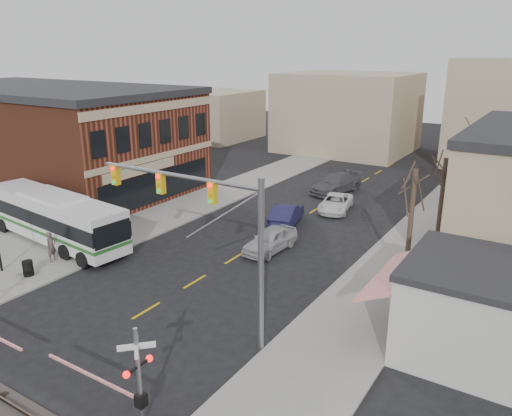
{
  "coord_description": "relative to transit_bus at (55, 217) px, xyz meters",
  "views": [
    {
      "loc": [
        17.09,
        -14.42,
        12.98
      ],
      "look_at": [
        1.3,
        10.62,
        3.5
      ],
      "focal_mm": 35.0,
      "sensor_mm": 36.0,
      "label": 1
    }
  ],
  "objects": [
    {
      "name": "ground",
      "position": [
        12.07,
        -5.72,
        -1.89
      ],
      "size": [
        160.0,
        160.0,
        0.0
      ],
      "primitive_type": "plane",
      "color": "black",
      "rests_on": "ground"
    },
    {
      "name": "sidewalk_west",
      "position": [
        2.57,
        14.28,
        -1.83
      ],
      "size": [
        5.0,
        60.0,
        0.12
      ],
      "primitive_type": "cube",
      "color": "gray",
      "rests_on": "ground"
    },
    {
      "name": "sidewalk_east",
      "position": [
        21.57,
        14.28,
        -1.83
      ],
      "size": [
        5.0,
        60.0,
        0.12
      ],
      "primitive_type": "cube",
      "color": "gray",
      "rests_on": "ground"
    },
    {
      "name": "brick_building",
      "position": [
        -14.92,
        10.28,
        2.92
      ],
      "size": [
        30.4,
        15.4,
        9.6
      ],
      "color": "brown",
      "rests_on": "ground"
    },
    {
      "name": "awning_shop",
      "position": [
        28.04,
        1.28,
        0.27
      ],
      "size": [
        9.74,
        6.2,
        4.3
      ],
      "color": "beige",
      "rests_on": "ground"
    },
    {
      "name": "tree_east_a",
      "position": [
        22.57,
        6.28,
        1.6
      ],
      "size": [
        0.28,
        0.28,
        6.75
      ],
      "color": "#382B21",
      "rests_on": "sidewalk_east"
    },
    {
      "name": "tree_east_b",
      "position": [
        22.87,
        12.28,
        1.38
      ],
      "size": [
        0.28,
        0.28,
        6.3
      ],
      "color": "#382B21",
      "rests_on": "sidewalk_east"
    },
    {
      "name": "tree_east_c",
      "position": [
        23.07,
        20.28,
        1.83
      ],
      "size": [
        0.28,
        0.28,
        7.2
      ],
      "color": "#382B21",
      "rests_on": "sidewalk_east"
    },
    {
      "name": "transit_bus",
      "position": [
        0.0,
        0.0,
        0.0
      ],
      "size": [
        13.3,
        4.2,
        3.37
      ],
      "color": "silver",
      "rests_on": "ground"
    },
    {
      "name": "traffic_signal_mast",
      "position": [
        16.33,
        -3.49,
        3.8
      ],
      "size": [
        9.17,
        0.3,
        8.0
      ],
      "color": "gray",
      "rests_on": "ground"
    },
    {
      "name": "rr_crossing_east",
      "position": [
        17.42,
        -9.85,
        0.07
      ],
      "size": [
        5.6,
        1.36,
        4.0
      ],
      "color": "gray",
      "rests_on": "ground"
    },
    {
      "name": "trash_bin",
      "position": [
        3.31,
        -4.49,
        -1.32
      ],
      "size": [
        0.6,
        0.6,
        0.92
      ],
      "primitive_type": "cylinder",
      "color": "black",
      "rests_on": "sidewalk_west"
    },
    {
      "name": "car_a",
      "position": [
        13.38,
        6.69,
        -1.1
      ],
      "size": [
        2.13,
        4.77,
        1.59
      ],
      "primitive_type": "imported",
      "rotation": [
        0.0,
        0.0,
        -0.05
      ],
      "color": "#AEAEB2",
      "rests_on": "ground"
    },
    {
      "name": "car_b",
      "position": [
        11.73,
        11.89,
        -1.08
      ],
      "size": [
        2.88,
        5.2,
        1.62
      ],
      "primitive_type": "imported",
      "rotation": [
        0.0,
        0.0,
        3.39
      ],
      "color": "#1B1A42",
      "rests_on": "ground"
    },
    {
      "name": "car_c",
      "position": [
        13.58,
        17.09,
        -1.22
      ],
      "size": [
        3.16,
        5.22,
        1.36
      ],
      "primitive_type": "imported",
      "rotation": [
        0.0,
        0.0,
        0.2
      ],
      "color": "white",
      "rests_on": "ground"
    },
    {
      "name": "car_d",
      "position": [
        11.3,
        22.29,
        -1.03
      ],
      "size": [
        3.7,
        6.33,
        1.72
      ],
      "primitive_type": "imported",
      "rotation": [
        0.0,
        0.0,
        -0.23
      ],
      "color": "#48484E",
      "rests_on": "ground"
    },
    {
      "name": "pedestrian_near",
      "position": [
        2.69,
        -2.36,
        -0.8
      ],
      "size": [
        0.58,
        0.78,
        1.95
      ],
      "primitive_type": "imported",
      "rotation": [
        0.0,
        0.0,
        1.73
      ],
      "color": "#564744",
      "rests_on": "sidewalk_west"
    },
    {
      "name": "pedestrian_far",
      "position": [
        1.9,
        0.6,
        -0.87
      ],
      "size": [
        0.99,
        1.08,
        1.81
      ],
      "primitive_type": "imported",
      "rotation": [
        0.0,
        0.0,
        1.14
      ],
      "color": "#313B56",
      "rests_on": "sidewalk_west"
    }
  ]
}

